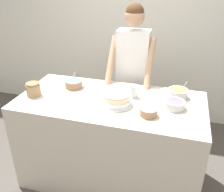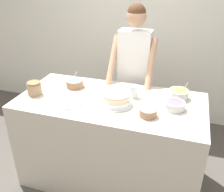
# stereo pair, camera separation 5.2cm
# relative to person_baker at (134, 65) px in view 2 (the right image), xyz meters

# --- Properties ---
(wall_back) EXTENTS (10.00, 0.05, 2.60)m
(wall_back) POSITION_rel_person_baker_xyz_m (-0.07, 0.81, 0.26)
(wall_back) COLOR silver
(wall_back) RESTS_ON ground_plane
(counter) EXTENTS (1.69, 0.82, 0.91)m
(counter) POSITION_rel_person_baker_xyz_m (-0.07, -0.62, -0.58)
(counter) COLOR beige
(counter) RESTS_ON ground_plane
(person_baker) EXTENTS (0.46, 0.46, 1.68)m
(person_baker) POSITION_rel_person_baker_xyz_m (0.00, 0.00, 0.00)
(person_baker) COLOR #2D2D38
(person_baker) RESTS_ON ground_plane
(cake) EXTENTS (0.29, 0.29, 0.11)m
(cake) POSITION_rel_person_baker_xyz_m (0.00, -0.68, -0.08)
(cake) COLOR silver
(cake) RESTS_ON counter
(frosting_bowl_purple) EXTENTS (0.17, 0.17, 0.19)m
(frosting_bowl_purple) POSITION_rel_person_baker_xyz_m (0.50, -0.61, -0.09)
(frosting_bowl_purple) COLOR silver
(frosting_bowl_purple) RESTS_ON counter
(frosting_bowl_blue) EXTENTS (0.17, 0.17, 0.14)m
(frosting_bowl_blue) POSITION_rel_person_baker_xyz_m (-0.50, -0.46, -0.09)
(frosting_bowl_blue) COLOR #936B4C
(frosting_bowl_blue) RESTS_ON counter
(frosting_bowl_olive) EXTENTS (0.18, 0.18, 0.15)m
(frosting_bowl_olive) POSITION_rel_person_baker_xyz_m (0.51, -0.39, -0.08)
(frosting_bowl_olive) COLOR silver
(frosting_bowl_olive) RESTS_ON counter
(frosting_bowl_white) EXTENTS (0.14, 0.14, 0.06)m
(frosting_bowl_white) POSITION_rel_person_baker_xyz_m (0.30, -0.79, -0.09)
(frosting_bowl_white) COLOR #936B4C
(frosting_bowl_white) RESTS_ON counter
(drinking_glass) EXTENTS (0.08, 0.08, 0.12)m
(drinking_glass) POSITION_rel_person_baker_xyz_m (0.11, -0.50, -0.07)
(drinking_glass) COLOR silver
(drinking_glass) RESTS_ON counter
(ceramic_plate) EXTENTS (0.26, 0.26, 0.01)m
(ceramic_plate) POSITION_rel_person_baker_xyz_m (-0.41, -0.78, -0.12)
(ceramic_plate) COLOR silver
(ceramic_plate) RESTS_ON counter
(stoneware_jar) EXTENTS (0.13, 0.13, 0.12)m
(stoneware_jar) POSITION_rel_person_baker_xyz_m (-0.79, -0.73, -0.07)
(stoneware_jar) COLOR #9E7F5B
(stoneware_jar) RESTS_ON counter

